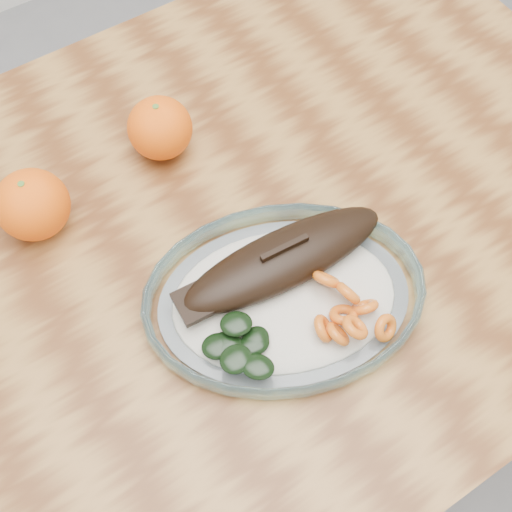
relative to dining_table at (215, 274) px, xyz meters
name	(u,v)px	position (x,y,z in m)	size (l,w,h in m)	color
ground	(231,405)	(0.00, 0.00, -0.65)	(3.00, 3.00, 0.00)	slate
dining_table	(215,274)	(0.00, 0.00, 0.00)	(1.20, 0.80, 0.75)	#5C3115
plated_meal	(284,294)	(0.03, -0.12, 0.12)	(0.76, 0.76, 0.08)	white
orange_left	(33,205)	(-0.17, 0.13, 0.14)	(0.09, 0.09, 0.09)	#FF3F05
orange_right	(160,128)	(0.02, 0.15, 0.14)	(0.08, 0.08, 0.08)	#FF3F05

